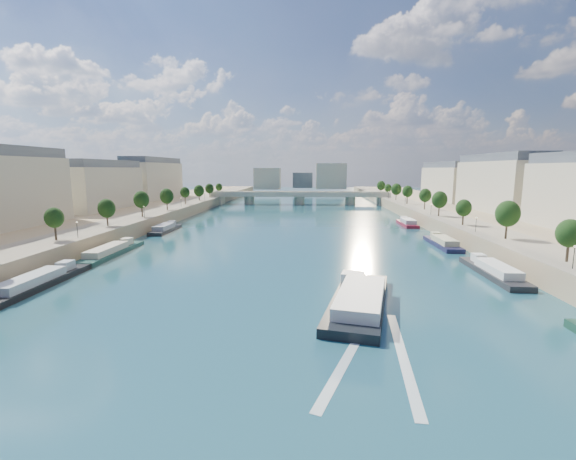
# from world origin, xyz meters

# --- Properties ---
(ground) EXTENTS (700.00, 700.00, 0.00)m
(ground) POSITION_xyz_m (0.00, 100.00, 0.00)
(ground) COLOR #0E3B3E
(ground) RESTS_ON ground
(quay_left) EXTENTS (44.00, 520.00, 5.00)m
(quay_left) POSITION_xyz_m (-72.00, 100.00, 2.50)
(quay_left) COLOR #9E8460
(quay_left) RESTS_ON ground
(quay_right) EXTENTS (44.00, 520.00, 5.00)m
(quay_right) POSITION_xyz_m (72.00, 100.00, 2.50)
(quay_right) COLOR #9E8460
(quay_right) RESTS_ON ground
(pave_left) EXTENTS (14.00, 520.00, 0.10)m
(pave_left) POSITION_xyz_m (-57.00, 100.00, 5.05)
(pave_left) COLOR gray
(pave_left) RESTS_ON quay_left
(pave_right) EXTENTS (14.00, 520.00, 0.10)m
(pave_right) POSITION_xyz_m (57.00, 100.00, 5.05)
(pave_right) COLOR gray
(pave_right) RESTS_ON quay_right
(trees_left) EXTENTS (4.80, 268.80, 8.26)m
(trees_left) POSITION_xyz_m (-55.00, 102.00, 10.48)
(trees_left) COLOR #382B1E
(trees_left) RESTS_ON ground
(trees_right) EXTENTS (4.80, 268.80, 8.26)m
(trees_right) POSITION_xyz_m (55.00, 110.00, 10.48)
(trees_right) COLOR #382B1E
(trees_right) RESTS_ON ground
(lamps_left) EXTENTS (0.36, 200.36, 4.28)m
(lamps_left) POSITION_xyz_m (-52.50, 90.00, 7.78)
(lamps_left) COLOR black
(lamps_left) RESTS_ON ground
(lamps_right) EXTENTS (0.36, 200.36, 4.28)m
(lamps_right) POSITION_xyz_m (52.50, 105.00, 7.78)
(lamps_right) COLOR black
(lamps_right) RESTS_ON ground
(buildings_left) EXTENTS (16.00, 226.00, 23.20)m
(buildings_left) POSITION_xyz_m (-85.00, 112.00, 16.45)
(buildings_left) COLOR #B8AA8D
(buildings_left) RESTS_ON ground
(buildings_right) EXTENTS (16.00, 226.00, 23.20)m
(buildings_right) POSITION_xyz_m (85.00, 112.00, 16.45)
(buildings_right) COLOR #B8AA8D
(buildings_right) RESTS_ON ground
(skyline) EXTENTS (79.00, 42.00, 22.00)m
(skyline) POSITION_xyz_m (3.19, 319.52, 14.66)
(skyline) COLOR #B8AA8D
(skyline) RESTS_ON ground
(bridge) EXTENTS (112.00, 12.00, 8.15)m
(bridge) POSITION_xyz_m (0.00, 220.48, 5.08)
(bridge) COLOR #C1B79E
(bridge) RESTS_ON ground
(tour_barge) EXTENTS (14.43, 29.94, 3.91)m
(tour_barge) POSITION_xyz_m (14.58, 37.98, 1.11)
(tour_barge) COLOR black
(tour_barge) RESTS_ON ground
(wake) EXTENTS (13.28, 25.99, 0.04)m
(wake) POSITION_xyz_m (14.58, 21.40, 0.02)
(wake) COLOR silver
(wake) RESTS_ON ground
(moored_barges_left) EXTENTS (5.00, 154.80, 3.60)m
(moored_barges_left) POSITION_xyz_m (-45.50, 44.15, 0.84)
(moored_barges_left) COLOR #1B243B
(moored_barges_left) RESTS_ON ground
(moored_barges_right) EXTENTS (5.00, 167.56, 3.60)m
(moored_barges_right) POSITION_xyz_m (45.50, 52.98, 0.84)
(moored_barges_right) COLOR black
(moored_barges_right) RESTS_ON ground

